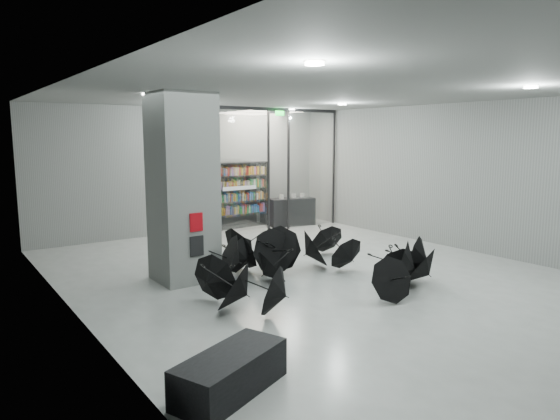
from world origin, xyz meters
TOP-DOWN VIEW (x-y plane):
  - room at (0.00, 0.00)m, footprint 14.00×14.02m
  - column at (-2.50, 2.00)m, footprint 1.20×1.20m
  - fire_cabinet at (-2.50, 1.38)m, footprint 0.28×0.04m
  - info_panel at (-2.50, 1.38)m, footprint 0.30×0.03m
  - exit_sign at (2.40, 5.30)m, footprint 0.30×0.06m
  - glass_partition at (2.39, 5.50)m, footprint 5.06×0.08m
  - bench at (-4.13, -2.82)m, footprint 1.67×1.18m
  - bookshelf at (1.78, 6.75)m, footprint 2.06×0.62m
  - shop_counter at (3.41, 6.01)m, footprint 1.69×0.97m
  - umbrella_cluster at (-0.49, 0.31)m, footprint 5.46×4.51m

SIDE VIEW (x-z plane):
  - bench at x=-4.13m, z-range 0.00..0.49m
  - umbrella_cluster at x=-0.49m, z-range -0.35..0.98m
  - shop_counter at x=3.41m, z-range 0.00..0.96m
  - info_panel at x=-2.50m, z-range 0.64..1.06m
  - bookshelf at x=1.78m, z-range 0.00..2.23m
  - fire_cabinet at x=-2.50m, z-range 1.16..1.54m
  - column at x=-2.50m, z-range 0.00..4.00m
  - glass_partition at x=2.39m, z-range 0.18..4.18m
  - room at x=0.00m, z-range 0.84..4.85m
  - exit_sign at x=2.40m, z-range 3.74..3.90m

